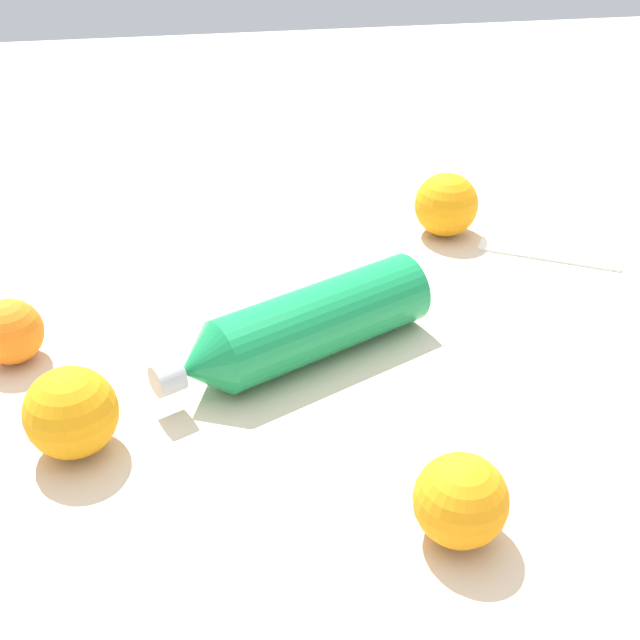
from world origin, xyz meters
TOP-DOWN VIEW (x-y plane):
  - ground_plane at (0.00, 0.00)m, footprint 2.40×2.40m
  - water_bottle at (0.03, -0.02)m, footprint 0.27×0.17m
  - orange_0 at (-0.23, 0.02)m, footprint 0.06×0.06m
  - orange_1 at (-0.16, -0.11)m, footprint 0.07×0.07m
  - orange_2 at (0.23, 0.21)m, footprint 0.07×0.07m
  - orange_3 at (0.11, -0.25)m, footprint 0.07×0.07m
  - folded_napkin at (0.37, 0.20)m, footprint 0.22×0.22m

SIDE VIEW (x-z plane):
  - ground_plane at x=0.00m, z-range 0.00..0.00m
  - folded_napkin at x=0.37m, z-range 0.00..0.01m
  - orange_0 at x=-0.23m, z-range 0.00..0.06m
  - orange_3 at x=0.11m, z-range 0.00..0.07m
  - water_bottle at x=0.03m, z-range 0.00..0.07m
  - orange_1 at x=-0.16m, z-range 0.00..0.07m
  - orange_2 at x=0.23m, z-range 0.00..0.07m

